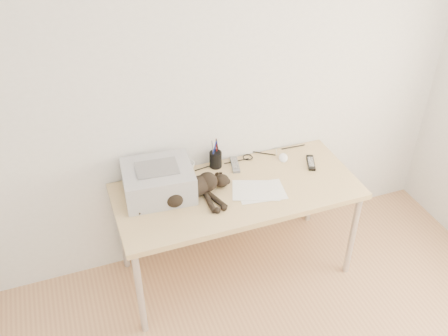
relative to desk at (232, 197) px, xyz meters
name	(u,v)px	position (x,y,z in m)	size (l,w,h in m)	color
wall_back	(218,88)	(0.00, 0.27, 0.69)	(3.50, 3.50, 0.00)	white
desk	(232,197)	(0.00, 0.00, 0.00)	(1.60, 0.70, 0.74)	tan
printer	(158,181)	(-0.49, 0.05, 0.23)	(0.46, 0.40, 0.21)	#A5A6AA
papers	(259,191)	(0.12, -0.15, 0.14)	(0.38, 0.31, 0.01)	white
cat	(190,190)	(-0.32, -0.07, 0.20)	(0.64, 0.31, 0.14)	black
mug	(188,168)	(-0.25, 0.19, 0.18)	(0.09, 0.09, 0.08)	white
pen_cup	(216,159)	(-0.05, 0.20, 0.19)	(0.09, 0.09, 0.22)	black
remote_grey	(235,165)	(0.08, 0.16, 0.14)	(0.05, 0.18, 0.02)	slate
remote_black	(311,163)	(0.59, 0.00, 0.14)	(0.05, 0.17, 0.02)	black
mouse	(283,156)	(0.44, 0.13, 0.15)	(0.06, 0.11, 0.04)	white
cable_tangle	(221,163)	(0.00, 0.22, 0.14)	(1.36, 0.07, 0.01)	black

